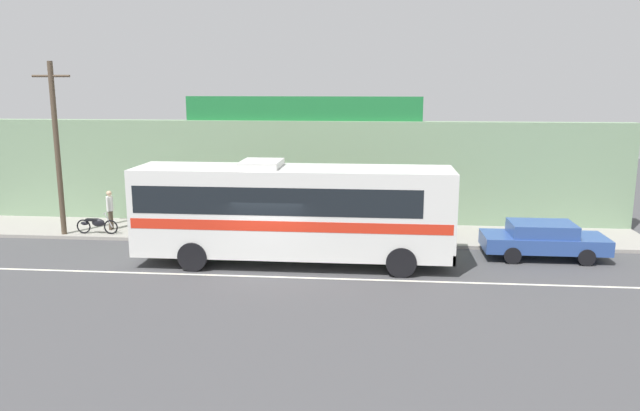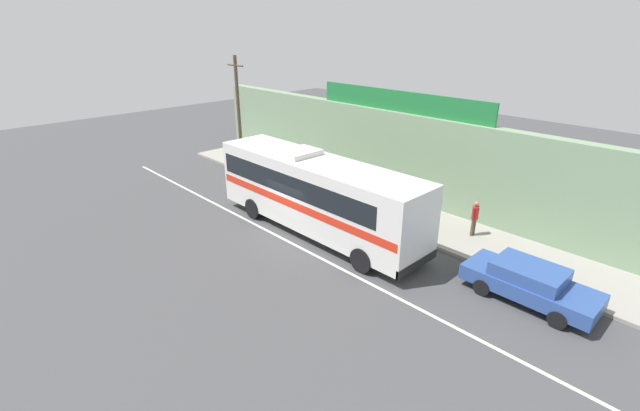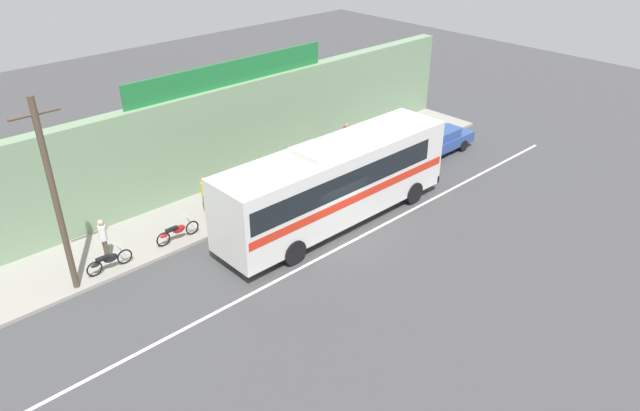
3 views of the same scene
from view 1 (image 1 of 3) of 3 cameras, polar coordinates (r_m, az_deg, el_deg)
ground_plane at (r=21.65m, az=-4.74°, el=-6.04°), size 70.00×70.00×0.00m
sidewalk_slab at (r=26.58m, az=-2.78°, el=-2.55°), size 30.00×3.60×0.14m
storefront_facade at (r=28.22m, az=-2.20°, el=3.10°), size 30.00×0.70×4.80m
storefront_billboard at (r=27.91m, az=-1.65°, el=9.09°), size 10.84×0.12×1.10m
road_center_stripe at (r=20.90m, az=-5.13°, el=-6.68°), size 30.00×0.14×0.01m
intercity_bus at (r=21.83m, az=-2.75°, el=-0.26°), size 11.36×2.69×3.78m
parked_car at (r=24.29m, az=20.24°, el=-2.98°), size 4.51×1.92×1.37m
utility_pole at (r=27.64m, az=-23.50°, el=5.10°), size 1.60×0.22×7.23m
motorcycle_blue at (r=26.58m, az=-14.36°, el=-1.80°), size 1.97×0.56×0.94m
motorcycle_green at (r=27.66m, az=-20.29°, el=-1.65°), size 1.83×0.56×0.94m
pedestrian_by_curb at (r=26.56m, az=10.65°, el=-0.44°), size 0.30×0.48×1.67m
pedestrian_far_left at (r=28.14m, az=-19.15°, el=-0.13°), size 0.30×0.48×1.74m
pedestrian_far_right at (r=27.01m, az=-9.06°, el=-0.17°), size 0.30×0.48×1.69m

